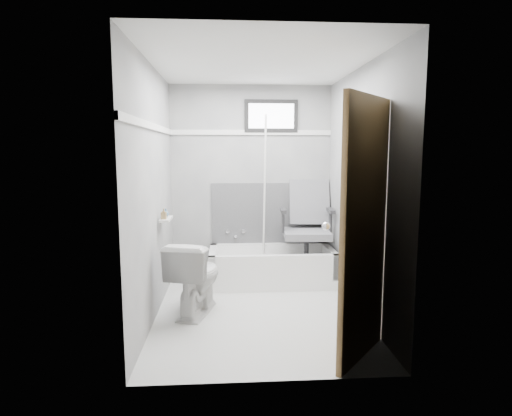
{
  "coord_description": "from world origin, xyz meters",
  "views": [
    {
      "loc": [
        -0.29,
        -4.08,
        1.6
      ],
      "look_at": [
        0.0,
        0.35,
        1.0
      ],
      "focal_mm": 30.0,
      "sensor_mm": 36.0,
      "label": 1
    }
  ],
  "objects": [
    {
      "name": "soap_bottle_a",
      "position": [
        -0.94,
        0.22,
        0.97
      ],
      "size": [
        0.05,
        0.05,
        0.11
      ],
      "primitive_type": "imported",
      "rotation": [
        0.0,
        0.0,
        -0.08
      ],
      "color": "olive",
      "rests_on": "shelf"
    },
    {
      "name": "soap_bottle_b",
      "position": [
        -0.94,
        0.36,
        0.96
      ],
      "size": [
        0.09,
        0.09,
        0.08
      ],
      "primitive_type": "imported",
      "rotation": [
        0.0,
        0.0,
        0.56
      ],
      "color": "slate",
      "rests_on": "shelf"
    },
    {
      "name": "door",
      "position": [
        0.98,
        -1.28,
        1.0
      ],
      "size": [
        0.78,
        0.78,
        2.0
      ],
      "primitive_type": null,
      "color": "brown",
      "rests_on": "floor"
    },
    {
      "name": "ceiling",
      "position": [
        0.0,
        0.0,
        2.4
      ],
      "size": [
        2.6,
        2.6,
        0.0
      ],
      "primitive_type": "plane",
      "rotation": [
        3.14,
        0.0,
        0.0
      ],
      "color": "silver",
      "rests_on": "floor"
    },
    {
      "name": "wall_front",
      "position": [
        0.0,
        -1.3,
        1.2
      ],
      "size": [
        2.0,
        0.02,
        2.4
      ],
      "primitive_type": "cube",
      "color": "slate",
      "rests_on": "floor"
    },
    {
      "name": "toilet",
      "position": [
        -0.62,
        0.02,
        0.36
      ],
      "size": [
        0.6,
        0.82,
        0.73
      ],
      "primitive_type": "imported",
      "rotation": [
        0.0,
        0.0,
        2.87
      ],
      "color": "silver",
      "rests_on": "floor"
    },
    {
      "name": "faucet",
      "position": [
        -0.2,
        1.27,
        0.55
      ],
      "size": [
        0.26,
        0.1,
        0.16
      ],
      "primitive_type": null,
      "color": "silver",
      "rests_on": "wall_back"
    },
    {
      "name": "bathtub",
      "position": [
        0.23,
        0.93,
        0.21
      ],
      "size": [
        1.5,
        0.7,
        0.42
      ],
      "primitive_type": null,
      "color": "white",
      "rests_on": "floor"
    },
    {
      "name": "floor",
      "position": [
        0.0,
        0.0,
        0.0
      ],
      "size": [
        2.6,
        2.6,
        0.0
      ],
      "primitive_type": "plane",
      "color": "white",
      "rests_on": "ground"
    },
    {
      "name": "pole",
      "position": [
        0.15,
        1.06,
        1.05
      ],
      "size": [
        0.02,
        0.36,
        1.92
      ],
      "primitive_type": "cylinder",
      "rotation": [
        0.17,
        0.0,
        0.0
      ],
      "color": "white",
      "rests_on": "bathtub"
    },
    {
      "name": "shelf",
      "position": [
        -0.93,
        0.3,
        0.9
      ],
      "size": [
        0.1,
        0.32,
        0.02
      ],
      "primitive_type": "cube",
      "color": "silver",
      "rests_on": "wall_left"
    },
    {
      "name": "window",
      "position": [
        0.25,
        1.29,
        2.02
      ],
      "size": [
        0.66,
        0.04,
        0.4
      ],
      "primitive_type": null,
      "color": "black",
      "rests_on": "wall_back"
    },
    {
      "name": "wall_left",
      "position": [
        -1.0,
        0.0,
        1.2
      ],
      "size": [
        0.02,
        2.6,
        2.4
      ],
      "primitive_type": "cube",
      "color": "slate",
      "rests_on": "floor"
    },
    {
      "name": "wall_right",
      "position": [
        1.0,
        0.0,
        1.2
      ],
      "size": [
        0.02,
        2.6,
        2.4
      ],
      "primitive_type": "cube",
      "color": "slate",
      "rests_on": "floor"
    },
    {
      "name": "trim_back",
      "position": [
        0.0,
        1.29,
        1.82
      ],
      "size": [
        2.0,
        0.02,
        0.06
      ],
      "primitive_type": "cube",
      "color": "white",
      "rests_on": "wall_back"
    },
    {
      "name": "trim_left",
      "position": [
        -0.99,
        0.0,
        1.82
      ],
      "size": [
        0.02,
        2.6,
        0.06
      ],
      "primitive_type": "cube",
      "color": "white",
      "rests_on": "wall_left"
    },
    {
      "name": "office_chair",
      "position": [
        0.66,
        0.96,
        0.68
      ],
      "size": [
        0.69,
        0.69,
        1.13
      ],
      "primitive_type": null,
      "rotation": [
        0.0,
        0.0,
        -0.07
      ],
      "color": "slate",
      "rests_on": "bathtub"
    },
    {
      "name": "wall_back",
      "position": [
        0.0,
        1.3,
        1.2
      ],
      "size": [
        2.0,
        0.02,
        2.4
      ],
      "primitive_type": "cube",
      "color": "slate",
      "rests_on": "floor"
    },
    {
      "name": "backerboard",
      "position": [
        0.25,
        1.29,
        0.8
      ],
      "size": [
        1.5,
        0.02,
        0.78
      ],
      "primitive_type": "cube",
      "color": "#4C4C4F",
      "rests_on": "wall_back"
    }
  ]
}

